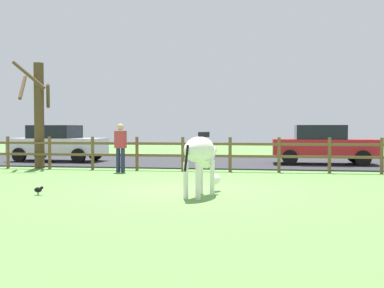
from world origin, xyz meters
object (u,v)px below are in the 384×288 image
at_px(bare_tree, 38,112).
at_px(zebra, 201,154).
at_px(parked_car_red, 323,144).
at_px(visitor_left_of_tree, 120,145).
at_px(parked_car_white, 57,143).
at_px(crow_on_grass, 39,190).

height_order(bare_tree, zebra, bare_tree).
bearing_deg(parked_car_red, zebra, -112.08).
bearing_deg(visitor_left_of_tree, parked_car_red, 29.70).
height_order(parked_car_red, visitor_left_of_tree, visitor_left_of_tree).
relative_size(bare_tree, parked_car_white, 0.96).
xyz_separation_m(crow_on_grass, visitor_left_of_tree, (0.17, 5.38, 0.78)).
bearing_deg(bare_tree, parked_car_red, 15.92).
relative_size(bare_tree, visitor_left_of_tree, 2.38).
height_order(crow_on_grass, visitor_left_of_tree, visitor_left_of_tree).
bearing_deg(crow_on_grass, parked_car_white, 112.97).
bearing_deg(zebra, parked_car_white, 130.33).
bearing_deg(zebra, parked_car_red, 67.92).
distance_m(bare_tree, crow_on_grass, 7.47).
height_order(crow_on_grass, parked_car_red, parked_car_red).
xyz_separation_m(bare_tree, parked_car_white, (-0.63, 2.90, -1.23)).
bearing_deg(visitor_left_of_tree, zebra, -55.35).
height_order(bare_tree, crow_on_grass, bare_tree).
relative_size(crow_on_grass, parked_car_white, 0.05).
relative_size(parked_car_red, visitor_left_of_tree, 2.44).
distance_m(zebra, parked_car_red, 9.71).
distance_m(bare_tree, zebra, 9.21).
height_order(bare_tree, parked_car_red, bare_tree).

